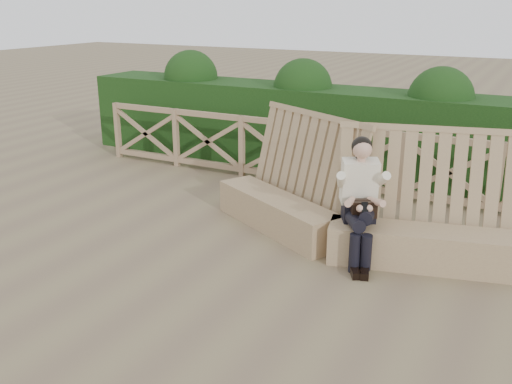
% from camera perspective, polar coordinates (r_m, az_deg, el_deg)
% --- Properties ---
extents(ground, '(60.00, 60.00, 0.00)m').
position_cam_1_polar(ground, '(6.55, 0.01, -8.76)').
color(ground, brown).
rests_on(ground, ground).
extents(bench, '(4.19, 1.69, 1.60)m').
position_cam_1_polar(bench, '(7.41, 9.10, -2.26)').
color(bench, '#937054').
rests_on(bench, ground).
extents(woman, '(0.66, 0.97, 1.50)m').
position_cam_1_polar(woman, '(6.88, 10.39, -0.48)').
color(woman, black).
rests_on(woman, ground).
extents(guardrail, '(10.10, 0.09, 1.10)m').
position_cam_1_polar(guardrail, '(9.39, 10.06, 3.11)').
color(guardrail, '#8B7051').
rests_on(guardrail, ground).
extents(hedge, '(12.00, 1.20, 1.50)m').
position_cam_1_polar(hedge, '(10.46, 12.19, 5.66)').
color(hedge, black).
rests_on(hedge, ground).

